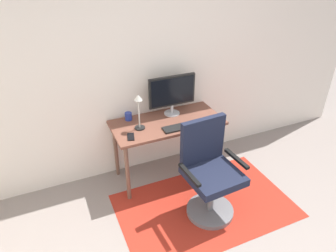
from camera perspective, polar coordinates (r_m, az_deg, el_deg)
The scene contains 10 objects.
wall_back at distance 3.40m, azimuth -4.51°, elevation 11.60°, with size 6.00×0.10×2.60m, color silver.
area_rug at distance 3.40m, azimuth 6.90°, elevation -14.54°, with size 1.82×1.13×0.01m, color #9F281A.
desk at distance 3.42m, azimuth -0.15°, elevation -0.44°, with size 1.23×0.58×0.73m.
monitor at distance 3.41m, azimuth 0.77°, elevation 6.31°, with size 0.55×0.18×0.46m.
keyboard at distance 3.26m, azimuth 2.68°, elevation -0.10°, with size 0.43×0.13×0.02m, color black.
computer_mouse at distance 3.38m, azimuth 6.94°, elevation 0.99°, with size 0.06×0.10×0.03m, color white.
coffee_cup at distance 3.41m, azimuth -7.40°, elevation 1.81°, with size 0.08×0.08×0.09m, color #253793.
cell_phone at distance 3.12m, azimuth -6.96°, elevation -2.00°, with size 0.07×0.14×0.01m, color black.
desk_lamp at distance 3.14m, azimuth -5.49°, elevation 3.46°, with size 0.11×0.11×0.39m.
office_chair at distance 3.07m, azimuth 7.71°, elevation -9.09°, with size 0.59×0.52×1.01m.
Camera 1 is at (-1.05, -0.85, 2.40)m, focal length 32.65 mm.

